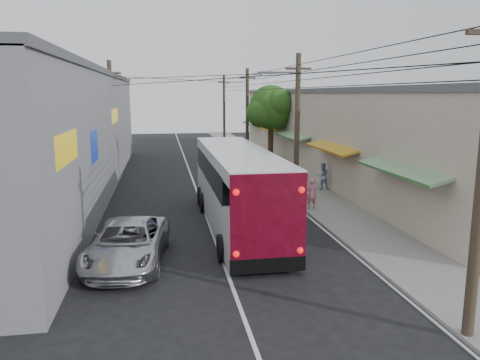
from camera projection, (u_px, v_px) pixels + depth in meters
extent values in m
plane|color=black|center=(244.00, 317.00, 12.52)|extent=(120.00, 120.00, 0.00)
cube|color=slate|center=(286.00, 178.00, 32.96)|extent=(3.00, 80.00, 0.12)
cube|color=#C4B29C|center=(337.00, 133.00, 35.10)|extent=(6.00, 40.00, 6.00)
cube|color=#4C4C51|center=(339.00, 91.00, 34.53)|extent=(6.20, 40.00, 0.30)
cube|color=#176B1C|center=(404.00, 168.00, 19.06)|extent=(1.39, 6.00, 0.46)
cube|color=#BF6316|center=(334.00, 147.00, 26.82)|extent=(1.39, 6.00, 0.46)
cube|color=#176B1C|center=(295.00, 135.00, 34.58)|extent=(1.39, 6.00, 0.46)
cube|color=#BF6316|center=(270.00, 127.00, 42.34)|extent=(1.39, 6.00, 0.46)
cube|color=#176B1C|center=(253.00, 122.00, 50.10)|extent=(1.39, 6.00, 0.46)
cube|color=slate|center=(52.00, 134.00, 27.97)|extent=(7.00, 36.00, 7.00)
cube|color=#4C4C51|center=(48.00, 73.00, 27.32)|extent=(7.20, 36.00, 0.30)
cube|color=yellow|center=(65.00, 148.00, 14.82)|extent=(0.12, 3.50, 1.00)
cube|color=#1433A5|center=(93.00, 146.00, 20.75)|extent=(0.12, 2.20, 1.40)
cube|color=yellow|center=(114.00, 116.00, 30.29)|extent=(0.12, 4.00, 0.90)
cylinder|color=#473828|center=(297.00, 129.00, 25.25)|extent=(0.28, 0.28, 8.00)
cube|color=#473828|center=(298.00, 69.00, 24.67)|extent=(1.40, 0.12, 0.12)
cylinder|color=#473828|center=(247.00, 116.00, 39.80)|extent=(0.28, 0.28, 8.00)
cube|color=#473828|center=(247.00, 78.00, 39.21)|extent=(1.40, 0.12, 0.12)
cylinder|color=#473828|center=(224.00, 110.00, 54.35)|extent=(0.28, 0.28, 8.00)
cube|color=#473828|center=(224.00, 82.00, 53.76)|extent=(1.40, 0.12, 0.12)
cylinder|color=#473828|center=(112.00, 123.00, 30.35)|extent=(0.28, 0.28, 8.00)
cube|color=#473828|center=(110.00, 73.00, 29.77)|extent=(1.40, 0.12, 0.12)
cylinder|color=#59595E|center=(278.00, 72.00, 24.52)|extent=(2.20, 0.10, 0.10)
cube|color=#59595E|center=(258.00, 74.00, 24.36)|extent=(0.50, 0.18, 0.12)
cylinder|color=#3F2B19|center=(271.00, 142.00, 38.48)|extent=(0.44, 0.44, 4.00)
sphere|color=#214913|center=(271.00, 107.00, 37.97)|extent=(3.60, 3.60, 3.60)
sphere|color=#214913|center=(281.00, 114.00, 38.82)|extent=(2.60, 2.60, 2.60)
sphere|color=#214913|center=(261.00, 113.00, 37.51)|extent=(2.40, 2.40, 2.40)
sphere|color=#214913|center=(279.00, 103.00, 36.99)|extent=(2.20, 2.20, 2.20)
sphere|color=#214913|center=(265.00, 105.00, 38.76)|extent=(2.00, 2.00, 2.00)
cube|color=white|center=(237.00, 202.00, 20.78)|extent=(2.58, 12.02, 1.90)
cube|color=black|center=(235.00, 169.00, 21.01)|extent=(2.58, 10.02, 1.00)
cube|color=white|center=(237.00, 155.00, 20.39)|extent=(2.58, 12.02, 0.50)
cube|color=maroon|center=(269.00, 219.00, 14.79)|extent=(2.48, 0.10, 2.90)
cube|color=black|center=(268.00, 265.00, 15.07)|extent=(2.50, 0.12, 0.50)
sphere|color=red|center=(236.00, 254.00, 14.78)|extent=(0.22, 0.22, 0.22)
sphere|color=red|center=(300.00, 250.00, 15.13)|extent=(0.22, 0.22, 0.22)
sphere|color=red|center=(236.00, 192.00, 14.42)|extent=(0.22, 0.22, 0.22)
sphere|color=red|center=(301.00, 190.00, 14.77)|extent=(0.22, 0.22, 0.22)
cylinder|color=black|center=(222.00, 248.00, 16.61)|extent=(0.31, 1.00, 1.00)
cylinder|color=black|center=(290.00, 244.00, 17.03)|extent=(0.31, 1.00, 1.00)
cylinder|color=black|center=(203.00, 202.00, 23.59)|extent=(0.31, 1.00, 1.00)
cylinder|color=black|center=(252.00, 200.00, 24.01)|extent=(0.31, 1.00, 1.00)
cylinder|color=black|center=(200.00, 196.00, 25.04)|extent=(0.31, 1.00, 1.00)
cylinder|color=black|center=(246.00, 194.00, 25.46)|extent=(0.31, 1.00, 1.00)
imported|color=silver|center=(128.00, 243.00, 16.34)|extent=(3.07, 5.63, 1.50)
imported|color=#93939A|center=(264.00, 181.00, 27.38)|extent=(2.65, 6.15, 1.76)
imported|color=#242328|center=(243.00, 161.00, 36.59)|extent=(2.05, 4.18, 1.37)
imported|color=black|center=(237.00, 154.00, 40.56)|extent=(1.62, 4.47, 1.47)
imported|color=#D4708D|center=(311.00, 194.00, 23.75)|extent=(0.57, 0.38, 1.55)
imported|color=#89A9C8|center=(322.00, 176.00, 28.57)|extent=(0.81, 0.63, 1.64)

